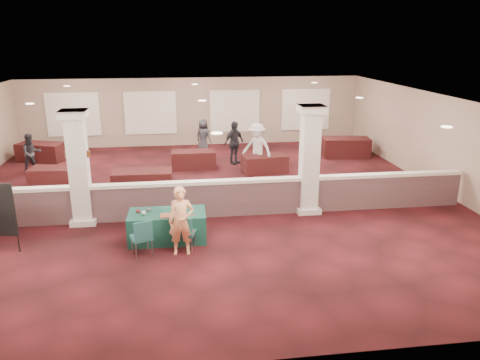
{
  "coord_description": "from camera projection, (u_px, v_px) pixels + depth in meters",
  "views": [
    {
      "loc": [
        -0.8,
        -14.3,
        5.08
      ],
      "look_at": [
        0.89,
        -2.0,
        1.23
      ],
      "focal_mm": 35.0,
      "sensor_mm": 36.0,
      "label": 1
    }
  ],
  "objects": [
    {
      "name": "conf_chair_main",
      "position": [
        185.0,
        231.0,
        11.36
      ],
      "size": [
        0.55,
        0.55,
        0.91
      ],
      "rotation": [
        0.0,
        0.0,
        -0.25
      ],
      "color": "#1B4F4B",
      "rests_on": "ground"
    },
    {
      "name": "woman",
      "position": [
        181.0,
        221.0,
        11.15
      ],
      "size": [
        0.63,
        0.43,
        1.69
      ],
      "primitive_type": "imported",
      "rotation": [
        0.0,
        0.0,
        -0.04
      ],
      "color": "#FCAC6D",
      "rests_on": "ground"
    },
    {
      "name": "far_table_front_center",
      "position": [
        143.0,
        182.0,
        15.62
      ],
      "size": [
        1.98,
        1.04,
        0.79
      ],
      "primitive_type": "cube",
      "rotation": [
        0.0,
        0.0,
        -0.03
      ],
      "color": "black",
      "rests_on": "ground"
    },
    {
      "name": "scissors",
      "position": [
        193.0,
        215.0,
        11.73
      ],
      "size": [
        0.12,
        0.03,
        0.01
      ],
      "primitive_type": "cube",
      "rotation": [
        0.0,
        0.0,
        -0.02
      ],
      "color": "#B42413",
      "rests_on": "near_table"
    },
    {
      "name": "conf_chair_side",
      "position": [
        142.0,
        235.0,
        11.08
      ],
      "size": [
        0.6,
        0.6,
        0.93
      ],
      "rotation": [
        0.0,
        0.0,
        0.34
      ],
      "color": "#1B4F4B",
      "rests_on": "ground"
    },
    {
      "name": "ground",
      "position": [
        205.0,
        199.0,
        15.14
      ],
      "size": [
        16.0,
        16.0,
        0.0
      ],
      "primitive_type": "plane",
      "color": "#421015",
      "rests_on": "ground"
    },
    {
      "name": "knitting",
      "position": [
        169.0,
        216.0,
        11.69
      ],
      "size": [
        0.42,
        0.32,
        0.03
      ],
      "primitive_type": "cube",
      "rotation": [
        0.0,
        0.0,
        -0.02
      ],
      "color": "#D05E21",
      "rests_on": "near_table"
    },
    {
      "name": "far_table_back_left",
      "position": [
        41.0,
        152.0,
        19.69
      ],
      "size": [
        2.08,
        1.48,
        0.76
      ],
      "primitive_type": "cube",
      "rotation": [
        0.0,
        0.0,
        -0.32
      ],
      "color": "black",
      "rests_on": "ground"
    },
    {
      "name": "yarn_cream",
      "position": [
        144.0,
        213.0,
        11.75
      ],
      "size": [
        0.11,
        0.11,
        0.11
      ],
      "primitive_type": "sphere",
      "color": "#BFB39D",
      "rests_on": "near_table"
    },
    {
      "name": "attendee_d",
      "position": [
        203.0,
        136.0,
        20.86
      ],
      "size": [
        0.85,
        0.8,
        1.54
      ],
      "primitive_type": "imported",
      "rotation": [
        0.0,
        0.0,
        2.46
      ],
      "color": "black",
      "rests_on": "ground"
    },
    {
      "name": "wall_right",
      "position": [
        441.0,
        144.0,
        15.71
      ],
      "size": [
        0.04,
        16.0,
        3.2
      ],
      "primitive_type": "cube",
      "color": "gray",
      "rests_on": "ground"
    },
    {
      "name": "column_right",
      "position": [
        309.0,
        159.0,
        13.63
      ],
      "size": [
        0.72,
        0.72,
        3.2
      ],
      "color": "beige",
      "rests_on": "ground"
    },
    {
      "name": "ceiling",
      "position": [
        202.0,
        100.0,
        14.2
      ],
      "size": [
        16.0,
        16.0,
        0.02
      ],
      "primitive_type": "cube",
      "color": "white",
      "rests_on": "wall_back"
    },
    {
      "name": "column_left",
      "position": [
        79.0,
        167.0,
        12.78
      ],
      "size": [
        0.72,
        0.72,
        3.2
      ],
      "color": "beige",
      "rests_on": "ground"
    },
    {
      "name": "sconce_left",
      "position": [
        67.0,
        154.0,
        12.64
      ],
      "size": [
        0.12,
        0.12,
        0.18
      ],
      "color": "brown",
      "rests_on": "column_left"
    },
    {
      "name": "far_table_front_left",
      "position": [
        56.0,
        177.0,
        16.35
      ],
      "size": [
        1.77,
        1.03,
        0.68
      ],
      "primitive_type": "cube",
      "rotation": [
        0.0,
        0.0,
        -0.12
      ],
      "color": "black",
      "rests_on": "ground"
    },
    {
      "name": "yarn_red",
      "position": [
        138.0,
        211.0,
        11.89
      ],
      "size": [
        0.1,
        0.1,
        0.1
      ],
      "primitive_type": "sphere",
      "color": "#5D1C12",
      "rests_on": "near_table"
    },
    {
      "name": "laptop_base",
      "position": [
        179.0,
        212.0,
        11.91
      ],
      "size": [
        0.35,
        0.24,
        0.02
      ],
      "primitive_type": "cube",
      "rotation": [
        0.0,
        0.0,
        -0.02
      ],
      "color": "silver",
      "rests_on": "near_table"
    },
    {
      "name": "attendee_a",
      "position": [
        32.0,
        153.0,
        17.88
      ],
      "size": [
        0.83,
        0.73,
        1.52
      ],
      "primitive_type": "imported",
      "rotation": [
        0.0,
        0.0,
        0.55
      ],
      "color": "black",
      "rests_on": "ground"
    },
    {
      "name": "wall_front",
      "position": [
        236.0,
        275.0,
        7.1
      ],
      "size": [
        16.0,
        0.04,
        3.2
      ],
      "primitive_type": "cube",
      "color": "gray",
      "rests_on": "ground"
    },
    {
      "name": "partition_wall",
      "position": [
        207.0,
        198.0,
        13.56
      ],
      "size": [
        15.6,
        0.28,
        1.1
      ],
      "color": "#53383A",
      "rests_on": "ground"
    },
    {
      "name": "attendee_b",
      "position": [
        257.0,
        147.0,
        17.99
      ],
      "size": [
        1.3,
        1.19,
        1.91
      ],
      "primitive_type": "imported",
      "rotation": [
        0.0,
        0.0,
        -0.67
      ],
      "color": "beige",
      "rests_on": "ground"
    },
    {
      "name": "far_table_back_right",
      "position": [
        346.0,
        147.0,
        20.44
      ],
      "size": [
        2.12,
        1.25,
        0.81
      ],
      "primitive_type": "cube",
      "rotation": [
        0.0,
        0.0,
        -0.13
      ],
      "color": "black",
      "rests_on": "ground"
    },
    {
      "name": "sconce_right",
      "position": [
        88.0,
        154.0,
        12.71
      ],
      "size": [
        0.12,
        0.12,
        0.18
      ],
      "color": "brown",
      "rests_on": "column_left"
    },
    {
      "name": "laptop_screen",
      "position": [
        179.0,
        206.0,
        11.99
      ],
      "size": [
        0.34,
        0.02,
        0.23
      ],
      "primitive_type": "cube",
      "rotation": [
        0.0,
        0.0,
        -0.02
      ],
      "color": "silver",
      "rests_on": "near_table"
    },
    {
      "name": "wall_back",
      "position": [
        193.0,
        112.0,
        22.24
      ],
      "size": [
        16.0,
        0.04,
        3.2
      ],
      "primitive_type": "cube",
      "color": "gray",
      "rests_on": "ground"
    },
    {
      "name": "yarn_grey",
      "position": [
        149.0,
        210.0,
        11.98
      ],
      "size": [
        0.11,
        0.11,
        0.11
      ],
      "primitive_type": "sphere",
      "color": "#4B4A4F",
      "rests_on": "near_table"
    },
    {
      "name": "far_table_back_center",
      "position": [
        193.0,
        159.0,
        18.63
      ],
      "size": [
        1.73,
        0.86,
        0.7
      ],
      "primitive_type": "cube",
      "rotation": [
        0.0,
        0.0,
        0.0
      ],
      "color": "black",
      "rests_on": "ground"
    },
    {
      "name": "near_table",
      "position": [
        168.0,
        226.0,
        12.04
      ],
      "size": [
        1.98,
        1.02,
        0.75
      ],
      "primitive_type": "cube",
      "rotation": [
        0.0,
        0.0,
        -0.02
      ],
      "color": "#0D3228",
      "rests_on": "ground"
    },
    {
      "name": "attendee_c",
      "position": [
        234.0,
        143.0,
        19.1
      ],
      "size": [
        1.12,
        1.03,
        1.76
      ],
      "primitive_type": "imported",
      "rotation": [
        0.0,
        0.0,
        0.66
      ],
      "color": "black",
      "rests_on": "ground"
    },
    {
      "name": "far_table_front_right",
      "position": [
        265.0,
        164.0,
        18.01
      ],
      "size": [
        1.79,
        1.08,
        0.68
      ],
      "primitive_type": "cube",
      "rotation": [
        0.0,
        0.0,
        0.15
      ],
      "color": "black",
      "rests_on": "ground"
    },
    {
      "name": "screen_glow",
      "position": [
        179.0,
        207.0,
        11.99
      ],
      "size": [
        0.31,
        0.01,
        0.2
      ],
      "primitive_type": "cube",
      "rotation": [
        0.0,
        0.0,
        -0.02
      ],
      "color": "silver",
      "rests_on": "near_table"
    }
  ]
}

